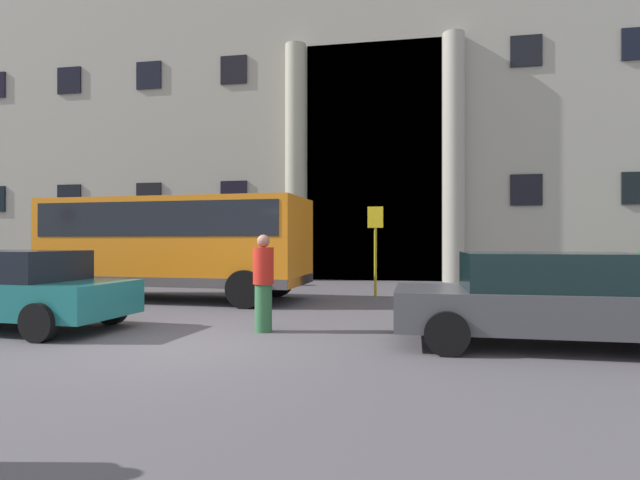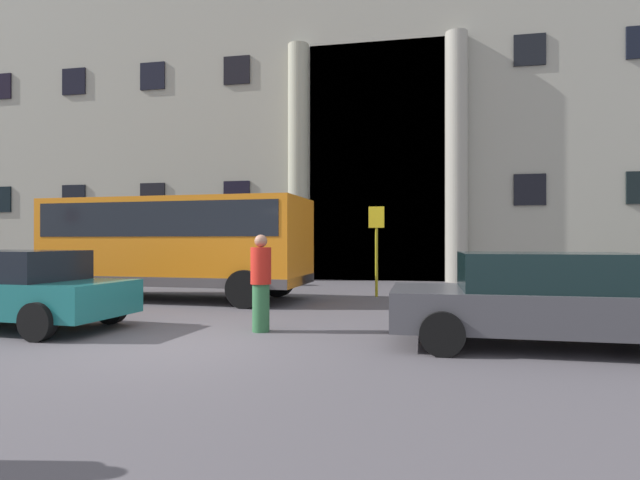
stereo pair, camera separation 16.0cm
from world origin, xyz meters
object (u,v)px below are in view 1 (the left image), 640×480
orange_minibus (177,240)px  hedge_planter_entrance_left (130,263)px  motorcycle_near_kerb (8,289)px  pedestrian_man_crossing (263,283)px  hedge_planter_west (253,268)px  parked_hatchback_near (548,298)px  motorcycle_far_end (611,300)px  bus_stop_sign (375,241)px  parked_coupe_end (9,289)px

orange_minibus → hedge_planter_entrance_left: orange_minibus is taller
motorcycle_near_kerb → pedestrian_man_crossing: bearing=-21.5°
hedge_planter_entrance_left → motorcycle_near_kerb: hedge_planter_entrance_left is taller
hedge_planter_west → hedge_planter_entrance_left: bearing=174.3°
orange_minibus → hedge_planter_entrance_left: (-4.47, 5.12, -0.89)m
parked_hatchback_near → motorcycle_far_end: bearing=53.9°
hedge_planter_entrance_left → orange_minibus: bearing=-48.9°
bus_stop_sign → hedge_planter_west: size_ratio=1.51×
bus_stop_sign → parked_coupe_end: bus_stop_sign is taller
hedge_planter_west → parked_hatchback_near: parked_hatchback_near is taller
motorcycle_near_kerb → bus_stop_sign: bearing=19.6°
hedge_planter_entrance_left → parked_coupe_end: (3.52, -9.80, -0.01)m
hedge_planter_west → motorcycle_far_end: size_ratio=0.83×
parked_hatchback_near → hedge_planter_west: bearing=130.2°
orange_minibus → parked_hatchback_near: bearing=-26.6°
bus_stop_sign → pedestrian_man_crossing: (-1.52, -5.88, -0.73)m
parked_hatchback_near → motorcycle_near_kerb: parked_hatchback_near is taller
bus_stop_sign → hedge_planter_west: bus_stop_sign is taller
motorcycle_far_end → bus_stop_sign: bearing=144.8°
bus_stop_sign → pedestrian_man_crossing: 6.11m
orange_minibus → bus_stop_sign: (5.19, 1.72, -0.03)m
orange_minibus → pedestrian_man_crossing: orange_minibus is taller
hedge_planter_west → pedestrian_man_crossing: pedestrian_man_crossing is taller
hedge_planter_entrance_left → hedge_planter_west: bearing=-5.7°
motorcycle_far_end → hedge_planter_entrance_left: bearing=157.7°
bus_stop_sign → motorcycle_far_end: size_ratio=1.25×
orange_minibus → motorcycle_near_kerb: bearing=-141.7°
parked_coupe_end → bus_stop_sign: bearing=50.5°
hedge_planter_west → parked_coupe_end: bearing=-99.5°
motorcycle_far_end → parked_hatchback_near: bearing=-121.6°
orange_minibus → motorcycle_near_kerb: size_ratio=3.64×
pedestrian_man_crossing → bus_stop_sign: bearing=-91.8°
orange_minibus → hedge_planter_entrance_left: 6.86m
motorcycle_far_end → motorcycle_near_kerb: size_ratio=1.06×
orange_minibus → motorcycle_near_kerb: orange_minibus is taller
motorcycle_near_kerb → hedge_planter_west: bearing=55.4°
hedge_planter_west → motorcycle_near_kerb: size_ratio=0.88×
orange_minibus → motorcycle_far_end: size_ratio=3.43×
hedge_planter_entrance_left → pedestrian_man_crossing: bearing=-48.8°
parked_coupe_end → motorcycle_near_kerb: (-2.18, 2.40, -0.27)m
parked_hatchback_near → bus_stop_sign: bearing=116.3°
hedge_planter_entrance_left → parked_coupe_end: hedge_planter_entrance_left is taller
parked_coupe_end → motorcycle_far_end: 11.13m
orange_minibus → parked_coupe_end: 4.86m
parked_coupe_end → hedge_planter_entrance_left: bearing=114.0°
bus_stop_sign → hedge_planter_entrance_left: size_ratio=1.29×
pedestrian_man_crossing → hedge_planter_entrance_left: bearing=-36.1°
orange_minibus → pedestrian_man_crossing: (3.67, -4.16, -0.76)m
hedge_planter_entrance_left → hedge_planter_west: (5.08, -0.51, -0.10)m
orange_minibus → parked_hatchback_near: orange_minibus is taller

